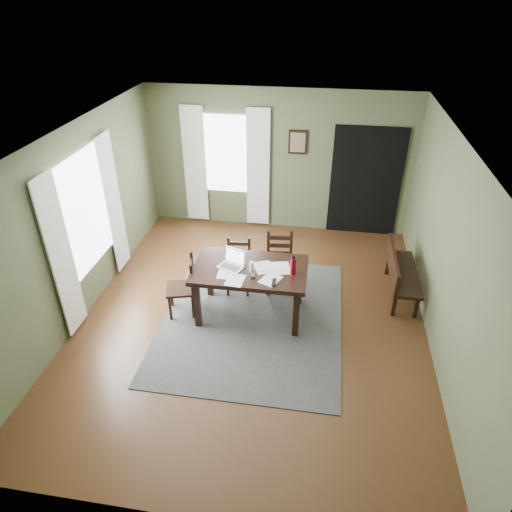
% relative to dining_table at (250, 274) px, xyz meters
% --- Properties ---
extents(ground, '(5.00, 6.00, 0.01)m').
position_rel_dining_table_xyz_m(ground, '(0.05, -0.09, -0.72)').
color(ground, '#492C16').
extents(room_shell, '(5.02, 6.02, 2.71)m').
position_rel_dining_table_xyz_m(room_shell, '(0.05, -0.09, 1.08)').
color(room_shell, '#4F5739').
rests_on(room_shell, ground).
extents(rug, '(2.60, 3.20, 0.01)m').
position_rel_dining_table_xyz_m(rug, '(0.05, -0.09, -0.71)').
color(rug, '#3C3C3C').
rests_on(rug, ground).
extents(dining_table, '(1.62, 0.98, 0.81)m').
position_rel_dining_table_xyz_m(dining_table, '(0.00, 0.00, 0.00)').
color(dining_table, black).
rests_on(dining_table, rug).
extents(chair_end, '(0.50, 0.50, 0.93)m').
position_rel_dining_table_xyz_m(chair_end, '(-0.97, -0.11, -0.26)').
color(chair_end, black).
rests_on(chair_end, rug).
extents(chair_back_left, '(0.42, 0.42, 0.87)m').
position_rel_dining_table_xyz_m(chair_back_left, '(-0.29, 0.60, -0.29)').
color(chair_back_left, black).
rests_on(chair_back_left, rug).
extents(chair_back_right, '(0.46, 0.46, 0.96)m').
position_rel_dining_table_xyz_m(chair_back_right, '(0.34, 0.75, -0.25)').
color(chair_back_right, black).
rests_on(chair_back_right, rug).
extents(bench, '(0.42, 1.31, 0.74)m').
position_rel_dining_table_xyz_m(bench, '(2.21, 0.87, -0.28)').
color(bench, black).
rests_on(bench, ground).
extents(laptop, '(0.43, 0.39, 0.24)m').
position_rel_dining_table_xyz_m(laptop, '(-0.25, 0.02, 0.16)').
color(laptop, '#B7B7BC').
rests_on(laptop, dining_table).
extents(computer_mouse, '(0.08, 0.11, 0.03)m').
position_rel_dining_table_xyz_m(computer_mouse, '(0.07, -0.20, 0.12)').
color(computer_mouse, '#3F3F42').
rests_on(computer_mouse, dining_table).
extents(tv_remote, '(0.05, 0.18, 0.02)m').
position_rel_dining_table_xyz_m(tv_remote, '(0.38, -0.31, 0.11)').
color(tv_remote, black).
rests_on(tv_remote, dining_table).
extents(drinking_glass, '(0.07, 0.07, 0.15)m').
position_rel_dining_table_xyz_m(drinking_glass, '(0.03, -0.08, 0.18)').
color(drinking_glass, silver).
rests_on(drinking_glass, dining_table).
extents(water_bottle, '(0.09, 0.09, 0.28)m').
position_rel_dining_table_xyz_m(water_bottle, '(0.61, -0.03, 0.23)').
color(water_bottle, '#B30D2B').
rests_on(water_bottle, dining_table).
extents(paper_a, '(0.24, 0.31, 0.00)m').
position_rel_dining_table_xyz_m(paper_a, '(-0.31, -0.18, 0.10)').
color(paper_a, white).
rests_on(paper_a, dining_table).
extents(paper_b, '(0.34, 0.38, 0.00)m').
position_rel_dining_table_xyz_m(paper_b, '(0.32, -0.24, 0.10)').
color(paper_b, white).
rests_on(paper_b, dining_table).
extents(paper_c, '(0.36, 0.40, 0.00)m').
position_rel_dining_table_xyz_m(paper_c, '(0.19, 0.04, 0.10)').
color(paper_c, white).
rests_on(paper_c, dining_table).
extents(paper_d, '(0.32, 0.38, 0.00)m').
position_rel_dining_table_xyz_m(paper_d, '(0.43, 0.06, 0.10)').
color(paper_d, white).
rests_on(paper_d, dining_table).
extents(paper_e, '(0.27, 0.33, 0.00)m').
position_rel_dining_table_xyz_m(paper_e, '(-0.15, -0.33, 0.10)').
color(paper_e, white).
rests_on(paper_e, dining_table).
extents(window_left, '(0.01, 1.30, 1.70)m').
position_rel_dining_table_xyz_m(window_left, '(-2.42, 0.11, 0.73)').
color(window_left, white).
rests_on(window_left, ground).
extents(window_back, '(1.00, 0.01, 1.50)m').
position_rel_dining_table_xyz_m(window_back, '(-0.95, 2.88, 0.73)').
color(window_back, white).
rests_on(window_back, ground).
extents(curtain_left_near, '(0.03, 0.48, 2.30)m').
position_rel_dining_table_xyz_m(curtain_left_near, '(-2.39, -0.71, 0.48)').
color(curtain_left_near, silver).
rests_on(curtain_left_near, ground).
extents(curtain_left_far, '(0.03, 0.48, 2.30)m').
position_rel_dining_table_xyz_m(curtain_left_far, '(-2.39, 0.93, 0.48)').
color(curtain_left_far, silver).
rests_on(curtain_left_far, ground).
extents(curtain_back_left, '(0.44, 0.03, 2.30)m').
position_rel_dining_table_xyz_m(curtain_back_left, '(-1.57, 2.85, 0.48)').
color(curtain_back_left, silver).
rests_on(curtain_back_left, ground).
extents(curtain_back_right, '(0.44, 0.03, 2.30)m').
position_rel_dining_table_xyz_m(curtain_back_right, '(-0.33, 2.85, 0.48)').
color(curtain_back_right, silver).
rests_on(curtain_back_right, ground).
extents(framed_picture, '(0.34, 0.03, 0.44)m').
position_rel_dining_table_xyz_m(framed_picture, '(0.40, 2.87, 1.03)').
color(framed_picture, black).
rests_on(framed_picture, ground).
extents(doorway_back, '(1.30, 0.03, 2.10)m').
position_rel_dining_table_xyz_m(doorway_back, '(1.70, 2.88, 0.33)').
color(doorway_back, black).
rests_on(doorway_back, ground).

